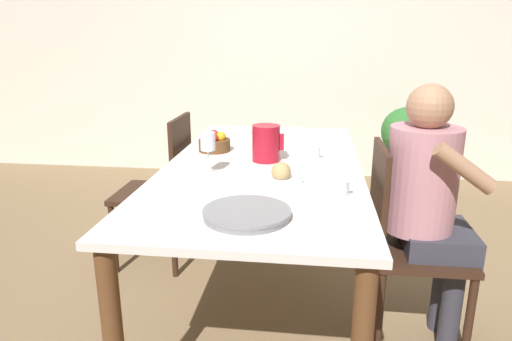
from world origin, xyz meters
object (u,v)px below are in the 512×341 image
Objects in this scene: fruit_bowl at (214,143)px; chair_opposite at (163,187)px; bread_plate at (281,175)px; wine_glass_water at (208,143)px; teacup_near_person at (338,189)px; red_pitcher at (266,143)px; chair_person_side at (403,240)px; person_seated at (429,196)px; serving_tray at (247,214)px; potted_plant at (405,138)px; teacup_across at (312,154)px.

chair_opposite is at bearing 155.81° from fruit_bowl.
chair_opposite is 1.05m from bread_plate.
wine_glass_water is 0.63m from teacup_near_person.
chair_opposite is at bearing 140.77° from teacup_near_person.
red_pitcher is 0.35m from fruit_bowl.
chair_person_side is 5.39× the size of fruit_bowl.
teacup_near_person is at bearing -61.49° from person_seated.
person_seated is 3.88× the size of serving_tray.
potted_plant is (1.07, 2.00, -0.38)m from red_pitcher.
teacup_across reaches higher than potted_plant.
chair_opposite is 6.47× the size of teacup_across.
wine_glass_water is 1.12× the size of fruit_bowl.
serving_tray is at bearing -104.76° from teacup_across.
wine_glass_water is (0.43, -0.59, 0.42)m from chair_opposite.
person_seated is at bearing 28.51° from teacup_near_person.
fruit_bowl is at bearing 134.27° from teacup_near_person.
chair_opposite is 1.21× the size of potted_plant.
bread_plate is (0.09, 0.44, 0.01)m from serving_tray.
wine_glass_water is 0.57m from serving_tray.
teacup_near_person is at bearing -55.89° from chair_person_side.
red_pitcher is 0.76m from serving_tray.
person_seated reaches higher than teacup_across.
teacup_near_person is 0.42m from serving_tray.
chair_opposite reaches higher than teacup_across.
potted_plant is at bearing 53.14° from fruit_bowl.
teacup_across is (0.23, 0.07, -0.07)m from red_pitcher.
teacup_across is 0.86m from serving_tray.
chair_person_side is 2.31m from potted_plant.
red_pitcher reaches higher than chair_opposite.
serving_tray is (-0.22, -0.83, -0.01)m from teacup_across.
bread_plate is at bearing -85.25° from person_seated.
potted_plant is (1.74, 1.67, -0.02)m from chair_opposite.
wine_glass_water is (-0.98, 0.01, 0.20)m from person_seated.
wine_glass_water is at bearing -144.71° from teacup_across.
chair_person_side is 4.81× the size of wine_glass_water.
chair_person_side reaches higher than serving_tray.
teacup_across is at bearing 35.29° from wine_glass_water.
red_pitcher is at bearing 47.78° from wine_glass_water.
bread_plate is (-0.64, -0.05, 0.09)m from person_seated.
teacup_across is at bearing -106.41° from chair_opposite.
teacup_across is 0.47× the size of serving_tray.
red_pitcher is 1.28× the size of teacup_across.
person_seated is 6.93× the size of fruit_bowl.
bread_plate is (0.34, -0.06, -0.12)m from wine_glass_water.
wine_glass_water is 0.25× the size of potted_plant.
teacup_near_person is at bearing -21.41° from wine_glass_water.
person_seated reaches higher than chair_opposite.
chair_person_side is at bearing 4.90° from bread_plate.
chair_opposite is 6.47× the size of teacup_near_person.
fruit_bowl reaches higher than teacup_near_person.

